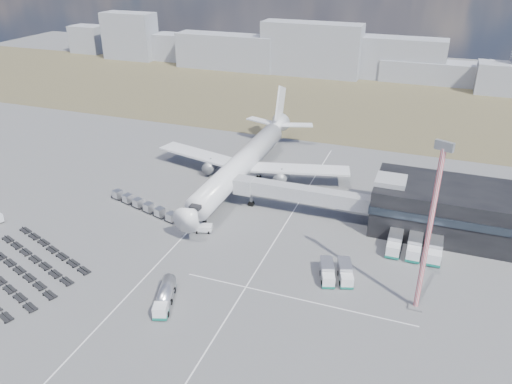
% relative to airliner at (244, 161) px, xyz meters
% --- Properties ---
extents(ground, '(420.00, 420.00, 0.00)m').
position_rel_airliner_xyz_m(ground, '(0.00, -32.38, -5.29)').
color(ground, '#565659').
rests_on(ground, ground).
extents(grass_strip, '(420.00, 90.00, 0.01)m').
position_rel_airliner_xyz_m(grass_strip, '(0.00, 77.62, -5.29)').
color(grass_strip, brown).
rests_on(grass_strip, ground).
extents(lane_markings, '(47.12, 110.00, 0.01)m').
position_rel_airliner_xyz_m(lane_markings, '(9.77, -29.38, -5.29)').
color(lane_markings, silver).
rests_on(lane_markings, ground).
extents(terminal, '(30.40, 16.40, 11.00)m').
position_rel_airliner_xyz_m(terminal, '(47.77, -8.41, -0.04)').
color(terminal, black).
rests_on(terminal, ground).
extents(jet_bridge, '(30.30, 3.80, 7.05)m').
position_rel_airliner_xyz_m(jet_bridge, '(15.90, -11.95, -0.24)').
color(jet_bridge, '#939399').
rests_on(jet_bridge, ground).
extents(airliner, '(51.59, 64.53, 17.62)m').
position_rel_airliner_xyz_m(airliner, '(0.00, 0.00, 0.00)').
color(airliner, white).
rests_on(airliner, ground).
extents(skyline, '(300.09, 25.92, 23.31)m').
position_rel_airliner_xyz_m(skyline, '(17.74, 117.36, 3.89)').
color(skyline, '#8E919B').
rests_on(skyline, ground).
extents(fuel_tanker, '(5.01, 9.31, 2.92)m').
position_rel_airliner_xyz_m(fuel_tanker, '(5.04, -49.09, -3.83)').
color(fuel_tanker, white).
rests_on(fuel_tanker, ground).
extents(pushback_tug, '(3.91, 2.90, 1.55)m').
position_rel_airliner_xyz_m(pushback_tug, '(1.05, -25.99, -4.52)').
color(pushback_tug, white).
rests_on(pushback_tug, ground).
extents(catering_truck, '(4.90, 6.90, 2.93)m').
position_rel_airliner_xyz_m(catering_truck, '(0.67, 0.07, -3.79)').
color(catering_truck, white).
rests_on(catering_truck, ground).
extents(service_trucks_near, '(7.15, 7.84, 2.61)m').
position_rel_airliner_xyz_m(service_trucks_near, '(30.14, -32.58, -3.87)').
color(service_trucks_near, white).
rests_on(service_trucks_near, ground).
extents(service_trucks_far, '(10.03, 7.59, 3.05)m').
position_rel_airliner_xyz_m(service_trucks_far, '(42.47, -19.37, -3.64)').
color(service_trucks_far, white).
rests_on(service_trucks_far, ground).
extents(uld_row, '(20.32, 7.82, 1.88)m').
position_rel_airliner_xyz_m(uld_row, '(-15.75, -22.02, -4.17)').
color(uld_row, black).
rests_on(uld_row, ground).
extents(baggage_dollies, '(31.22, 24.98, 0.65)m').
position_rel_airliner_xyz_m(baggage_dollies, '(-26.21, -49.92, -4.97)').
color(baggage_dollies, black).
rests_on(baggage_dollies, ground).
extents(floodlight_mast, '(2.73, 2.24, 28.98)m').
position_rel_airliner_xyz_m(floodlight_mast, '(44.05, -35.71, 9.23)').
color(floodlight_mast, red).
rests_on(floodlight_mast, ground).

